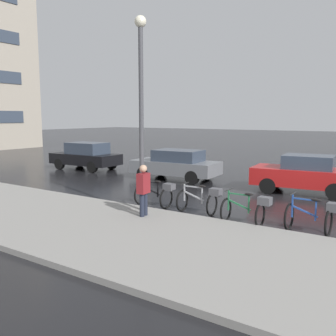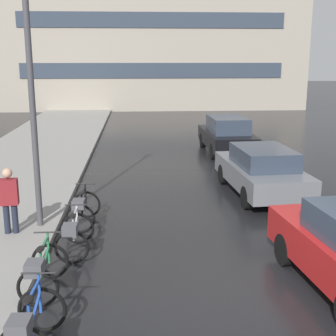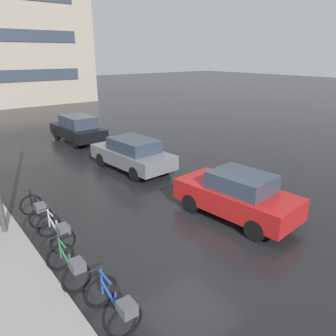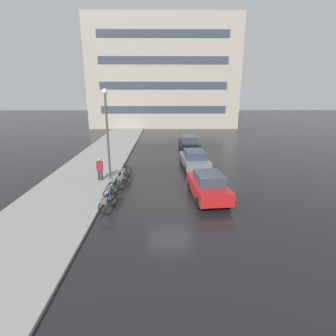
{
  "view_description": "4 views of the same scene",
  "coord_description": "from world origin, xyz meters",
  "views": [
    {
      "loc": [
        -13.11,
        -3.44,
        3.05
      ],
      "look_at": [
        -1.64,
        4.2,
        1.15
      ],
      "focal_mm": 40.0,
      "sensor_mm": 36.0,
      "label": 1
    },
    {
      "loc": [
        -1.66,
        -7.16,
        4.09
      ],
      "look_at": [
        -0.89,
        4.36,
        1.31
      ],
      "focal_mm": 50.0,
      "sensor_mm": 36.0,
      "label": 2
    },
    {
      "loc": [
        -5.46,
        -5.92,
        5.02
      ],
      "look_at": [
        0.61,
        1.79,
        1.58
      ],
      "focal_mm": 35.0,
      "sensor_mm": 36.0,
      "label": 3
    },
    {
      "loc": [
        -0.26,
        -13.47,
        5.87
      ],
      "look_at": [
        -0.08,
        1.72,
        1.37
      ],
      "focal_mm": 28.0,
      "sensor_mm": 36.0,
      "label": 4
    }
  ],
  "objects": [
    {
      "name": "bicycle_second",
      "position": [
        -3.33,
        0.38,
        0.48
      ],
      "size": [
        0.72,
        1.37,
        0.97
      ],
      "color": "black",
      "rests_on": "ground"
    },
    {
      "name": "building_facade_main",
      "position": [
        -0.45,
        32.46,
        8.4
      ],
      "size": [
        23.6,
        8.73,
        16.8
      ],
      "color": "#9E9384",
      "rests_on": "ground"
    },
    {
      "name": "bicycle_nearest",
      "position": [
        -3.15,
        -1.36,
        0.49
      ],
      "size": [
        0.78,
        1.35,
        1.02
      ],
      "color": "black",
      "rests_on": "ground"
    },
    {
      "name": "car_red",
      "position": [
        2.14,
        0.19,
        0.78
      ],
      "size": [
        2.1,
        4.09,
        1.54
      ],
      "color": "#AD1919",
      "rests_on": "ground"
    },
    {
      "name": "bicycle_farthest",
      "position": [
        -3.02,
        3.74,
        0.48
      ],
      "size": [
        0.76,
        1.43,
        0.95
      ],
      "color": "black",
      "rests_on": "ground"
    },
    {
      "name": "streetlamp",
      "position": [
        -4.01,
        3.6,
        3.67
      ],
      "size": [
        0.35,
        0.35,
        6.0
      ],
      "color": "#424247",
      "rests_on": "ground"
    },
    {
      "name": "sidewalk_kerb",
      "position": [
        -6.0,
        10.0,
        0.07
      ],
      "size": [
        4.8,
        60.0,
        0.14
      ],
      "primitive_type": "cube",
      "color": "gray",
      "rests_on": "ground"
    },
    {
      "name": "bicycle_third",
      "position": [
        -3.01,
        2.05,
        0.49
      ],
      "size": [
        0.72,
        1.39,
        0.94
      ],
      "color": "black",
      "rests_on": "ground"
    },
    {
      "name": "pedestrian",
      "position": [
        -4.56,
        3.12,
        0.94
      ],
      "size": [
        0.42,
        0.28,
        1.66
      ],
      "color": "#1E2333",
      "rests_on": "ground"
    },
    {
      "name": "car_black",
      "position": [
        2.18,
        12.47,
        0.8
      ],
      "size": [
        1.94,
        4.18,
        1.57
      ],
      "color": "black",
      "rests_on": "ground"
    },
    {
      "name": "car_grey",
      "position": [
        2.03,
        6.18,
        0.76
      ],
      "size": [
        2.11,
        4.33,
        1.46
      ],
      "color": "slate",
      "rests_on": "ground"
    },
    {
      "name": "ground_plane",
      "position": [
        0.0,
        0.0,
        0.0
      ],
      "size": [
        140.0,
        140.0,
        0.0
      ],
      "primitive_type": "plane",
      "color": "black"
    }
  ]
}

